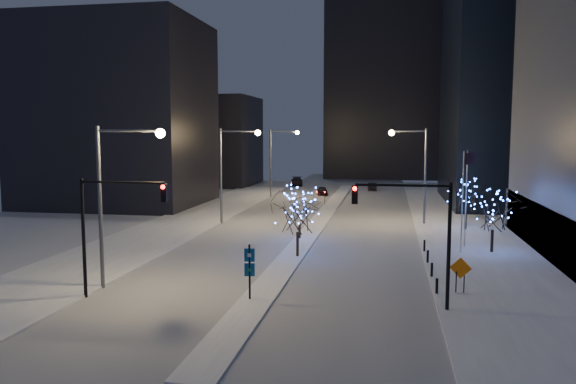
% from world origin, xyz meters
% --- Properties ---
extents(ground, '(160.00, 160.00, 0.00)m').
position_xyz_m(ground, '(0.00, 0.00, 0.00)').
color(ground, silver).
rests_on(ground, ground).
extents(road, '(20.00, 130.00, 0.02)m').
position_xyz_m(road, '(0.00, 35.00, 0.01)').
color(road, '#ADB3BC').
rests_on(road, ground).
extents(median, '(2.00, 80.00, 0.15)m').
position_xyz_m(median, '(0.00, 30.00, 0.07)').
color(median, white).
rests_on(median, ground).
extents(east_sidewalk, '(10.00, 90.00, 0.15)m').
position_xyz_m(east_sidewalk, '(15.00, 20.00, 0.07)').
color(east_sidewalk, white).
rests_on(east_sidewalk, ground).
extents(west_sidewalk, '(8.00, 90.00, 0.15)m').
position_xyz_m(west_sidewalk, '(-14.00, 20.00, 0.07)').
color(west_sidewalk, white).
rests_on(west_sidewalk, ground).
extents(filler_west_near, '(22.00, 18.00, 24.00)m').
position_xyz_m(filler_west_near, '(-28.00, 40.00, 12.00)').
color(filler_west_near, black).
rests_on(filler_west_near, ground).
extents(filler_west_far, '(18.00, 16.00, 16.00)m').
position_xyz_m(filler_west_far, '(-26.00, 70.00, 8.00)').
color(filler_west_far, black).
rests_on(filler_west_far, ground).
extents(horizon_block, '(24.00, 14.00, 42.00)m').
position_xyz_m(horizon_block, '(6.00, 92.00, 21.00)').
color(horizon_block, black).
rests_on(horizon_block, ground).
extents(street_lamp_w_near, '(4.40, 0.56, 10.00)m').
position_xyz_m(street_lamp_w_near, '(-8.94, 2.00, 6.50)').
color(street_lamp_w_near, '#595E66').
rests_on(street_lamp_w_near, ground).
extents(street_lamp_w_mid, '(4.40, 0.56, 10.00)m').
position_xyz_m(street_lamp_w_mid, '(-8.94, 27.00, 6.50)').
color(street_lamp_w_mid, '#595E66').
rests_on(street_lamp_w_mid, ground).
extents(street_lamp_w_far, '(4.40, 0.56, 10.00)m').
position_xyz_m(street_lamp_w_far, '(-8.94, 52.00, 6.50)').
color(street_lamp_w_far, '#595E66').
rests_on(street_lamp_w_far, ground).
extents(street_lamp_east, '(3.90, 0.56, 10.00)m').
position_xyz_m(street_lamp_east, '(10.08, 30.00, 6.45)').
color(street_lamp_east, '#595E66').
rests_on(street_lamp_east, ground).
extents(traffic_signal_west, '(5.26, 0.43, 7.00)m').
position_xyz_m(traffic_signal_west, '(-8.44, -0.00, 4.76)').
color(traffic_signal_west, black).
rests_on(traffic_signal_west, ground).
extents(traffic_signal_east, '(5.26, 0.43, 7.00)m').
position_xyz_m(traffic_signal_east, '(8.94, 1.00, 4.76)').
color(traffic_signal_east, black).
rests_on(traffic_signal_east, ground).
extents(flagpoles, '(1.35, 2.60, 8.00)m').
position_xyz_m(flagpoles, '(13.37, 17.25, 4.80)').
color(flagpoles, silver).
rests_on(flagpoles, east_sidewalk).
extents(bollards, '(0.16, 12.16, 0.90)m').
position_xyz_m(bollards, '(10.20, 10.00, 0.60)').
color(bollards, black).
rests_on(bollards, east_sidewalk).
extents(car_near, '(2.10, 4.04, 1.31)m').
position_xyz_m(car_near, '(-2.70, 55.73, 0.66)').
color(car_near, black).
rests_on(car_near, ground).
extents(car_mid, '(1.63, 3.97, 1.28)m').
position_xyz_m(car_mid, '(4.62, 64.09, 0.64)').
color(car_mid, black).
rests_on(car_mid, ground).
extents(car_far, '(2.89, 5.49, 1.52)m').
position_xyz_m(car_far, '(-9.00, 69.91, 0.76)').
color(car_far, '#222127').
rests_on(car_far, ground).
extents(holiday_tree_median_near, '(4.96, 4.96, 5.30)m').
position_xyz_m(holiday_tree_median_near, '(0.50, 12.43, 3.57)').
color(holiday_tree_median_near, black).
rests_on(holiday_tree_median_near, median).
extents(holiday_tree_median_far, '(3.67, 3.67, 3.96)m').
position_xyz_m(holiday_tree_median_far, '(-0.50, 19.75, 2.70)').
color(holiday_tree_median_far, black).
rests_on(holiday_tree_median_far, median).
extents(holiday_tree_plaza_near, '(4.23, 4.23, 4.98)m').
position_xyz_m(holiday_tree_plaza_near, '(15.46, 16.70, 3.38)').
color(holiday_tree_plaza_near, black).
rests_on(holiday_tree_plaza_near, east_sidewalk).
extents(holiday_tree_plaza_far, '(4.81, 4.81, 4.99)m').
position_xyz_m(holiday_tree_plaza_far, '(14.79, 27.29, 3.38)').
color(holiday_tree_plaza_far, black).
rests_on(holiday_tree_plaza_far, east_sidewalk).
extents(wayfinding_sign, '(0.59, 0.15, 3.31)m').
position_xyz_m(wayfinding_sign, '(-0.40, 1.00, 2.03)').
color(wayfinding_sign, black).
rests_on(wayfinding_sign, ground).
extents(construction_sign, '(1.26, 0.31, 2.11)m').
position_xyz_m(construction_sign, '(11.57, 4.45, 1.42)').
color(construction_sign, black).
rests_on(construction_sign, east_sidewalk).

